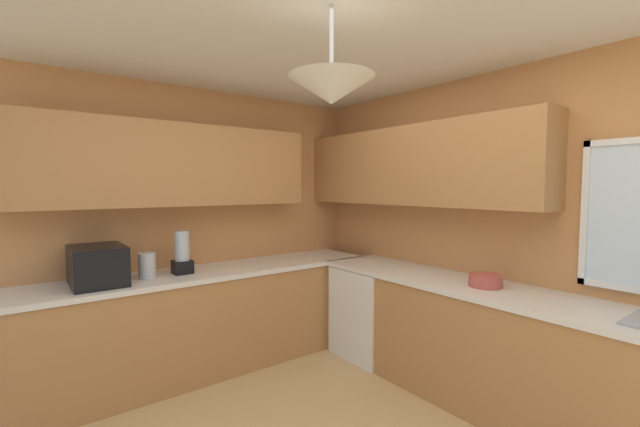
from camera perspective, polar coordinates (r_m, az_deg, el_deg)
The scene contains 8 objects.
room_shell at distance 3.05m, azimuth 1.02°, elevation 7.57°, with size 4.26×3.60×2.58m.
counter_run_left at distance 3.78m, azimuth -15.97°, elevation -14.38°, with size 0.65×3.21×0.89m.
counter_run_back at distance 3.27m, azimuth 25.11°, elevation -17.58°, with size 3.35×0.65×0.89m.
dishwasher at distance 3.99m, azimuth 7.49°, elevation -13.64°, with size 0.60×0.60×0.84m, color white.
microwave at distance 3.44m, azimuth -29.15°, elevation -6.47°, with size 0.48×0.36×0.29m, color black.
kettle at distance 3.49m, azimuth -23.43°, elevation -6.85°, with size 0.13×0.13×0.21m, color #B7B7BC.
bowl at distance 3.21m, azimuth 22.53°, elevation -8.81°, with size 0.24×0.24×0.09m, color #B74C42.
blender_appliance at distance 3.57m, azimuth -19.07°, elevation -5.53°, with size 0.15×0.15×0.36m.
Camera 1 is at (1.59, -1.29, 1.62)m, focal length 22.44 mm.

